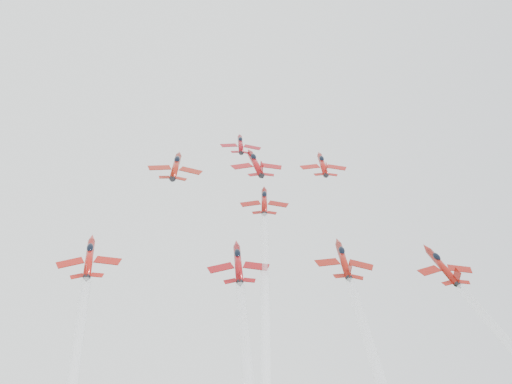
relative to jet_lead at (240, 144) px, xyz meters
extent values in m
cylinder|color=maroon|center=(0.00, -0.28, -0.27)|extent=(1.02, 8.24, 6.13)
cone|color=maroon|center=(0.00, 4.39, 2.96)|extent=(1.02, 2.27, 2.01)
cone|color=black|center=(0.00, -4.56, -3.23)|extent=(1.02, 1.50, 1.48)
ellipsoid|color=black|center=(0.00, 1.22, 1.33)|extent=(0.93, 2.16, 1.85)
cube|color=maroon|center=(-2.51, -0.86, -0.73)|extent=(3.80, 2.45, 1.03)
cube|color=maroon|center=(2.51, -0.86, -0.73)|extent=(3.80, 2.45, 1.03)
cube|color=maroon|center=(0.00, -4.28, -1.68)|extent=(0.11, 2.44, 2.48)
cube|color=maroon|center=(-1.30, -3.80, -2.71)|extent=(1.83, 1.21, 0.59)
cube|color=maroon|center=(1.30, -3.80, -2.71)|extent=(1.83, 1.21, 0.59)
cylinder|color=maroon|center=(-13.87, -10.84, -7.57)|extent=(1.23, 9.87, 7.35)
cone|color=maroon|center=(-13.87, -5.25, -3.71)|extent=(1.23, 2.71, 2.40)
cone|color=black|center=(-13.87, -15.98, -11.12)|extent=(1.23, 1.80, 1.77)
ellipsoid|color=black|center=(-13.87, -9.05, -5.66)|extent=(1.11, 2.59, 2.22)
cube|color=maroon|center=(-16.88, -11.54, -8.13)|extent=(4.56, 2.94, 1.23)
cube|color=maroon|center=(-10.86, -11.54, -8.13)|extent=(4.56, 2.94, 1.23)
cube|color=maroon|center=(-13.87, -15.64, -9.26)|extent=(0.13, 2.92, 2.97)
cube|color=maroon|center=(-15.43, -15.06, -10.49)|extent=(2.19, 1.45, 0.71)
cube|color=maroon|center=(-12.31, -15.06, -10.49)|extent=(2.19, 1.45, 0.71)
cylinder|color=#9F0F12|center=(2.11, -8.78, -6.15)|extent=(1.22, 9.78, 7.28)
cone|color=#9F0F12|center=(2.11, -3.23, -2.32)|extent=(1.22, 2.69, 2.38)
cone|color=black|center=(2.11, -13.87, -9.67)|extent=(1.22, 1.78, 1.75)
ellipsoid|color=black|center=(2.11, -7.00, -4.25)|extent=(1.10, 2.56, 2.20)
cube|color=#9F0F12|center=(-0.87, -9.47, -6.70)|extent=(4.52, 2.91, 1.22)
cube|color=#9F0F12|center=(5.09, -9.47, -6.70)|extent=(4.52, 2.91, 1.22)
cube|color=#9F0F12|center=(2.11, -13.53, -7.82)|extent=(0.13, 2.89, 2.95)
cube|color=#9F0F12|center=(0.57, -12.96, -9.04)|extent=(2.17, 1.44, 0.70)
cube|color=#9F0F12|center=(3.66, -12.96, -9.04)|extent=(2.17, 1.44, 0.70)
cylinder|color=#A4140F|center=(16.00, -8.44, -5.92)|extent=(1.11, 8.92, 6.64)
cone|color=#A4140F|center=(16.00, -3.38, -2.42)|extent=(1.11, 2.46, 2.17)
cone|color=black|center=(16.00, -13.09, -9.13)|extent=(1.11, 1.63, 1.60)
ellipsoid|color=black|center=(16.00, -6.82, -4.18)|extent=(1.01, 2.34, 2.01)
cube|color=#A4140F|center=(13.28, -9.08, -6.42)|extent=(4.12, 2.66, 1.11)
cube|color=#A4140F|center=(18.72, -9.08, -6.42)|extent=(4.12, 2.66, 1.11)
cube|color=#A4140F|center=(16.00, -12.78, -7.44)|extent=(0.12, 2.64, 2.69)
cube|color=#A4140F|center=(14.59, -12.26, -8.55)|extent=(1.98, 1.32, 0.64)
cube|color=#A4140F|center=(17.41, -12.26, -8.55)|extent=(1.98, 1.32, 0.64)
cylinder|color=maroon|center=(1.72, -22.62, -15.71)|extent=(0.99, 8.00, 5.96)
cone|color=maroon|center=(1.72, -18.08, -12.57)|extent=(0.99, 2.20, 1.95)
cone|color=black|center=(1.72, -26.78, -18.59)|extent=(0.99, 1.46, 1.44)
ellipsoid|color=black|center=(1.72, -21.16, -14.16)|extent=(0.90, 2.10, 1.80)
cube|color=maroon|center=(-0.72, -23.18, -16.16)|extent=(3.70, 2.38, 1.00)
cube|color=maroon|center=(4.16, -23.18, -16.16)|extent=(3.70, 2.38, 1.00)
cube|color=maroon|center=(1.72, -26.51, -17.08)|extent=(0.11, 2.37, 2.41)
cube|color=maroon|center=(0.45, -26.04, -18.08)|extent=(1.78, 1.18, 0.57)
cube|color=maroon|center=(2.99, -26.04, -18.08)|extent=(1.78, 1.18, 0.57)
cylinder|color=#AC1610|center=(-26.30, -38.60, -26.76)|extent=(1.07, 8.61, 6.41)
cone|color=#AC1610|center=(-26.30, -33.71, -23.38)|extent=(1.07, 2.37, 2.10)
cone|color=black|center=(-26.30, -43.08, -29.85)|extent=(1.07, 1.57, 1.54)
ellipsoid|color=black|center=(-26.30, -37.03, -25.08)|extent=(0.97, 2.26, 1.94)
cube|color=#AC1610|center=(-28.92, -39.21, -27.24)|extent=(3.98, 2.57, 1.08)
cube|color=#AC1610|center=(-23.67, -39.21, -27.24)|extent=(3.98, 2.57, 1.08)
cube|color=#AC1610|center=(-26.30, -42.78, -28.23)|extent=(0.12, 2.55, 2.60)
cube|color=#AC1610|center=(-27.66, -42.28, -29.30)|extent=(1.91, 1.27, 0.62)
cube|color=#AC1610|center=(-24.93, -42.28, -29.30)|extent=(1.91, 1.27, 0.62)
cylinder|color=maroon|center=(-4.78, -39.58, -27.44)|extent=(1.06, 8.52, 6.34)
cone|color=maroon|center=(-4.78, -34.75, -24.10)|extent=(1.06, 2.34, 2.08)
cone|color=black|center=(-4.78, -44.02, -30.50)|extent=(1.06, 1.55, 1.53)
ellipsoid|color=black|center=(-4.78, -38.03, -25.78)|extent=(0.96, 2.23, 1.92)
cube|color=maroon|center=(-7.38, -40.19, -27.91)|extent=(3.94, 2.54, 1.06)
cube|color=maroon|center=(-2.19, -40.19, -27.91)|extent=(3.94, 2.54, 1.06)
cube|color=maroon|center=(-4.78, -43.72, -28.89)|extent=(0.12, 2.52, 2.57)
cube|color=maroon|center=(-6.13, -43.22, -29.95)|extent=(1.89, 1.26, 0.61)
cube|color=maroon|center=(-3.44, -43.22, -29.95)|extent=(1.89, 1.26, 0.61)
cylinder|color=maroon|center=(11.43, -38.67, -26.81)|extent=(1.05, 8.47, 6.30)
cone|color=maroon|center=(11.43, -33.88, -23.49)|extent=(1.05, 2.33, 2.06)
cone|color=black|center=(11.43, -43.08, -29.85)|extent=(1.05, 1.54, 1.52)
ellipsoid|color=black|center=(11.43, -37.14, -25.17)|extent=(0.96, 2.22, 1.90)
cube|color=maroon|center=(8.85, -39.28, -27.28)|extent=(3.91, 2.52, 1.06)
cube|color=maroon|center=(14.01, -39.28, -27.28)|extent=(3.91, 2.52, 1.06)
cube|color=maroon|center=(11.43, -42.79, -28.26)|extent=(0.11, 2.50, 2.55)
cube|color=maroon|center=(10.09, -42.29, -29.31)|extent=(1.88, 1.25, 0.61)
cube|color=maroon|center=(12.77, -42.29, -29.31)|extent=(1.88, 1.25, 0.61)
cylinder|color=maroon|center=(26.66, -39.97, -27.71)|extent=(1.03, 8.30, 6.18)
cone|color=maroon|center=(26.66, -35.26, -24.45)|extent=(1.03, 2.28, 2.02)
cone|color=black|center=(26.66, -44.29, -30.69)|extent=(1.03, 1.51, 1.49)
ellipsoid|color=black|center=(26.66, -38.46, -26.09)|extent=(0.94, 2.18, 1.87)
cube|color=maroon|center=(24.13, -40.56, -28.17)|extent=(3.84, 2.47, 1.04)
cube|color=maroon|center=(29.19, -40.56, -28.17)|extent=(3.84, 2.47, 1.04)
cube|color=maroon|center=(26.66, -44.01, -29.13)|extent=(0.11, 2.46, 2.50)
cube|color=maroon|center=(25.35, -43.52, -30.16)|extent=(1.84, 1.22, 0.59)
cube|color=maroon|center=(27.97, -43.52, -30.16)|extent=(1.84, 1.22, 0.59)
camera|label=1|loc=(-15.30, -133.76, -31.55)|focal=45.00mm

